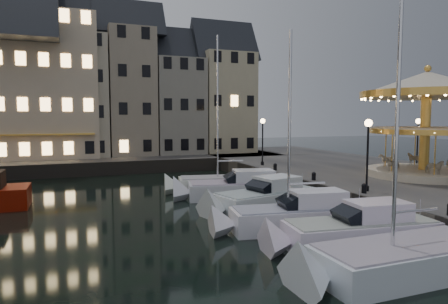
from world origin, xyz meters
name	(u,v)px	position (x,y,z in m)	size (l,w,h in m)	color
ground	(263,230)	(0.00, 0.00, 0.00)	(160.00, 160.00, 0.00)	black
quay_east	(392,182)	(14.00, 6.00, 0.65)	(16.00, 56.00, 1.30)	#474442
quay_north	(79,163)	(-8.00, 28.00, 0.65)	(44.00, 12.00, 1.30)	#474442
quaywall_e	(302,189)	(6.00, 6.00, 0.65)	(0.15, 44.00, 1.30)	#47423A
quaywall_n	(103,169)	(-6.00, 22.00, 0.65)	(48.00, 0.15, 1.30)	#47423A
streetlamp_b	(368,144)	(7.20, 1.00, 4.02)	(0.44, 0.44, 4.17)	black
streetlamp_c	(263,135)	(7.20, 14.50, 4.02)	(0.44, 0.44, 4.17)	black
streetlamp_d	(418,136)	(18.50, 8.00, 4.02)	(0.44, 0.44, 4.17)	black
bollard_b	(364,188)	(6.60, 0.50, 1.60)	(0.30, 0.30, 0.57)	black
bollard_c	(314,176)	(6.60, 5.50, 1.60)	(0.30, 0.30, 0.57)	black
bollard_d	(275,166)	(6.60, 11.00, 1.60)	(0.30, 0.30, 0.57)	black
townhouse_nb	(16,92)	(-14.05, 30.00, 8.28)	(6.16, 8.00, 13.80)	slate
townhouse_nc	(77,88)	(-8.00, 30.00, 8.78)	(6.82, 8.00, 14.80)	#ACA189
townhouse_nd	(129,85)	(-2.25, 30.00, 9.28)	(5.50, 8.00, 15.80)	gray
townhouse_ne	(176,99)	(3.20, 30.00, 7.78)	(6.16, 8.00, 12.80)	gray
townhouse_nf	(222,96)	(9.25, 30.00, 8.28)	(6.82, 8.00, 13.80)	tan
hotel_corner	(15,77)	(-14.00, 30.00, 9.78)	(17.60, 9.00, 16.80)	beige
motorboat_a	(394,262)	(1.58, -6.97, 0.54)	(7.93, 2.64, 13.33)	silver
motorboat_b	(352,233)	(2.36, -3.78, 0.64)	(7.74, 3.09, 2.15)	silver
motorboat_c	(294,217)	(1.37, -0.61, 0.68)	(8.12, 3.19, 10.73)	silver
motorboat_d	(262,199)	(1.86, 3.84, 0.64)	(7.71, 4.08, 2.15)	silver
motorboat_e	(235,189)	(1.69, 7.63, 0.64)	(8.33, 4.08, 2.15)	silver
motorboat_f	(219,185)	(1.51, 10.27, 0.53)	(8.29, 3.57, 10.97)	silver
carousel	(426,104)	(15.11, 4.21, 6.56)	(9.13, 9.13, 7.99)	#C3B59B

